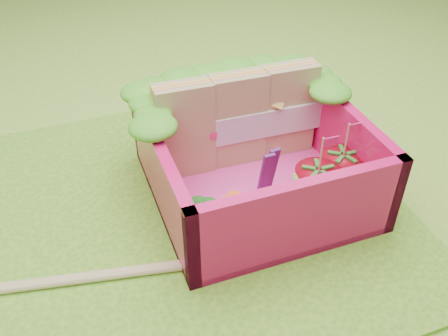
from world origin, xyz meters
TOP-DOWN VIEW (x-y plane):
  - ground at (0.00, 0.00)m, footprint 14.00×14.00m
  - placemat at (0.00, 0.00)m, footprint 2.60×2.60m
  - bento_floor at (0.42, 0.01)m, footprint 1.30×1.30m
  - bento_box at (0.42, 0.01)m, footprint 1.30×1.30m
  - lettuce_ruffle at (0.42, 0.46)m, footprint 1.43×0.76m
  - sandwich_stack at (0.43, 0.32)m, footprint 1.20×0.21m
  - broccoli at (-0.01, -0.33)m, footprint 0.33×0.33m
  - carrot_sticks at (0.13, -0.33)m, footprint 0.12×0.12m
  - purple_wedges at (0.46, -0.12)m, footprint 0.12×0.06m
  - strawberry_left at (0.70, -0.31)m, footprint 0.28×0.28m
  - strawberry_right at (0.93, -0.22)m, footprint 0.27×0.27m
  - snap_peas at (0.83, -0.20)m, footprint 0.56×0.50m
  - chopsticks at (-1.12, -0.30)m, footprint 2.46×0.51m

SIDE VIEW (x-z plane):
  - ground at x=0.00m, z-range 0.00..0.00m
  - placemat at x=0.00m, z-range 0.00..0.03m
  - chopsticks at x=-1.12m, z-range 0.03..0.07m
  - bento_floor at x=0.42m, z-range 0.03..0.08m
  - snap_peas at x=0.83m, z-range 0.08..0.13m
  - carrot_sticks at x=0.13m, z-range 0.07..0.35m
  - strawberry_right at x=0.93m, z-range -0.03..0.48m
  - strawberry_left at x=0.70m, z-range -0.03..0.49m
  - purple_wedges at x=0.46m, z-range 0.08..0.46m
  - broccoli at x=-0.01m, z-range 0.14..0.40m
  - bento_box at x=0.42m, z-range 0.03..0.58m
  - sandwich_stack at x=0.43m, z-range 0.07..0.73m
  - lettuce_ruffle at x=0.42m, z-range 0.58..0.69m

